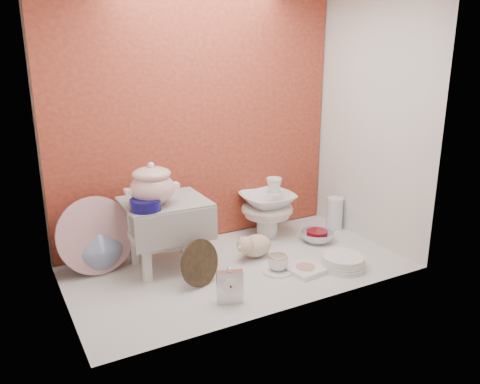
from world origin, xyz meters
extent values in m
plane|color=silver|center=(0.00, 0.00, 0.00)|extent=(1.80, 1.80, 0.00)
cube|color=#AF4D2B|center=(0.00, 0.50, 0.75)|extent=(1.80, 0.06, 1.50)
cube|color=silver|center=(-0.90, 0.00, 0.75)|extent=(0.06, 1.00, 1.50)
cube|color=silver|center=(0.90, 0.00, 0.75)|extent=(0.06, 1.00, 1.50)
cylinder|color=#0E0A51|center=(-0.47, 0.09, 0.41)|extent=(0.17, 0.17, 0.06)
imported|color=silver|center=(-0.67, 0.36, 0.14)|extent=(0.34, 0.34, 0.27)
cube|color=silver|center=(-0.22, -0.32, 0.09)|extent=(0.13, 0.08, 0.18)
ellipsoid|color=#CEB091|center=(0.15, 0.07, 0.07)|extent=(0.25, 0.18, 0.14)
cylinder|color=white|center=(0.16, -0.15, 0.01)|extent=(0.18, 0.18, 0.01)
imported|color=white|center=(0.16, -0.15, 0.05)|extent=(0.14, 0.14, 0.08)
cube|color=white|center=(0.29, -0.22, 0.01)|extent=(0.21, 0.21, 0.03)
cylinder|color=white|center=(0.49, -0.29, 0.04)|extent=(0.27, 0.27, 0.07)
imported|color=silver|center=(0.60, 0.08, 0.03)|extent=(0.28, 0.28, 0.07)
cylinder|color=silver|center=(0.84, 0.21, 0.11)|extent=(0.13, 0.13, 0.21)
camera|label=1|loc=(-1.15, -2.11, 1.15)|focal=35.95mm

